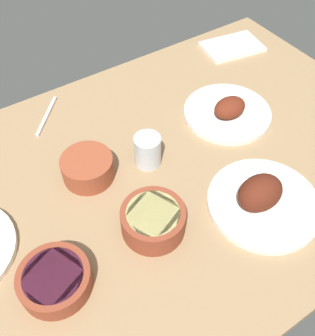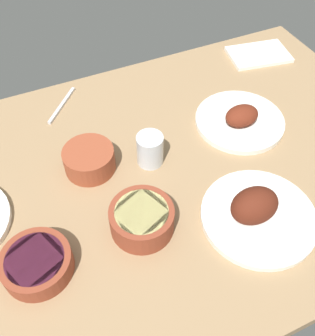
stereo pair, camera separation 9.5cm
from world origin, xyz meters
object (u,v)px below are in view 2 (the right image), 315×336
plate_far_side (257,212)px  bowl_pasta (89,159)px  bowl_onions (37,263)px  fork_loose (62,105)px  bowl_potatoes (142,219)px  folded_napkin (259,54)px  plate_center_main (240,120)px  water_tumbler (152,149)px

plate_far_side → bowl_pasta: (29.21, -29.83, 0.68)cm
bowl_onions → bowl_pasta: (-18.16, -21.84, 0.72)cm
bowl_pasta → fork_loose: bearing=-89.2°
bowl_pasta → plate_far_side: bearing=134.4°
bowl_potatoes → folded_napkin: 75.96cm
bowl_potatoes → bowl_onions: bearing=1.2°
bowl_pasta → fork_loose: (0.36, -25.95, -2.89)cm
bowl_onions → bowl_pasta: bowl_pasta is taller
plate_center_main → bowl_pasta: size_ratio=1.95×
bowl_pasta → folded_napkin: bearing=-160.3°
plate_far_side → plate_center_main: (-13.49, -28.06, -0.94)cm
plate_far_side → bowl_onions: 48.04cm
bowl_onions → bowl_potatoes: bearing=-178.8°
bowl_pasta → bowl_onions: bearing=50.3°
plate_center_main → bowl_potatoes: 42.41cm
bowl_pasta → folded_napkin: bowl_pasta is taller
bowl_onions → plate_far_side: bearing=170.4°
plate_center_main → bowl_potatoes: (37.59, 19.57, 1.75)cm
plate_far_side → folded_napkin: size_ratio=1.34×
folded_napkin → water_tumbler: bearing=28.5°
plate_center_main → fork_loose: size_ratio=1.53×
bowl_onions → fork_loose: bowl_onions is taller
bowl_pasta → fork_loose: size_ratio=0.78×
fork_loose → plate_center_main: bearing=98.3°
plate_far_side → plate_center_main: size_ratio=1.06×
plate_far_side → bowl_onions: bearing=-9.6°
plate_center_main → water_tumbler: 27.88cm
plate_far_side → water_tumbler: size_ratio=3.08×
folded_napkin → plate_center_main: bearing=47.4°
plate_center_main → plate_far_side: bearing=64.3°
plate_far_side → bowl_potatoes: 25.57cm
bowl_onions → folded_napkin: (-84.34, -45.57, -1.97)cm
folded_napkin → fork_loose: bearing=-1.9°
plate_far_side → water_tumbler: (14.19, -25.79, 1.62)cm
plate_far_side → folded_napkin: bearing=-124.6°
bowl_pasta → water_tumbler: 15.59cm
plate_center_main → water_tumbler: size_ratio=2.90×
folded_napkin → bowl_pasta: bearing=19.7°
plate_far_side → bowl_potatoes: plate_far_side is taller
fork_loose → bowl_onions: bearing=20.6°
water_tumbler → fork_loose: water_tumbler is taller
bowl_onions → water_tumbler: size_ratio=1.71×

